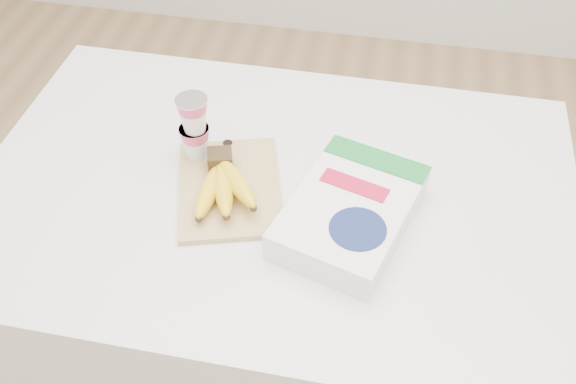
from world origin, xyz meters
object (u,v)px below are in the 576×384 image
Objects in this scene: cutting_board at (230,188)px; yogurt_stack at (194,126)px; table at (276,313)px; cereal_box at (350,212)px; bananas at (223,184)px.

yogurt_stack is at bearing 123.94° from cutting_board.
cutting_board is (-0.08, -0.03, 0.45)m from table.
yogurt_stack is 0.43× the size of cereal_box.
table is at bearing -14.80° from yogurt_stack.
cutting_board is at bearing -173.26° from cereal_box.
cutting_board is 0.14m from yogurt_stack.
table is 0.49m from bananas.
cutting_board is at bearing -162.85° from table.
table is 0.56m from yogurt_stack.
bananas reaches higher than cutting_board.
cereal_box is at bearing -4.52° from bananas.
table is 4.43× the size of cutting_board.
cereal_box reaches higher than table.
cereal_box is at bearing -22.55° from table.
yogurt_stack reaches higher than table.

